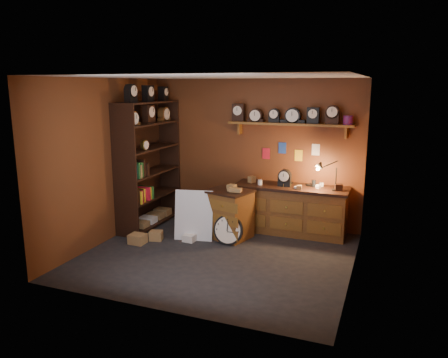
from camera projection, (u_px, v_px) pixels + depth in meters
floor at (217, 255)px, 6.76m from camera, size 4.00×4.00×0.00m
room_shell at (223, 144)px, 6.48m from camera, size 4.02×3.62×2.71m
shelving_unit at (147, 159)px, 8.02m from camera, size 0.47×1.60×2.58m
workbench at (290, 207)px, 7.72m from camera, size 1.99×0.66×1.36m
low_cabinet at (229, 212)px, 7.48m from camera, size 0.87×0.79×0.92m
big_round_clock at (228, 230)px, 7.19m from camera, size 0.50×0.17×0.50m
white_panel at (194, 239)px, 7.48m from camera, size 0.68×0.31×0.86m
mini_fridge at (230, 213)px, 8.08m from camera, size 0.66×0.68×0.53m
floor_box_a at (138, 239)px, 7.25m from camera, size 0.27×0.23×0.16m
floor_box_b at (190, 237)px, 7.39m from camera, size 0.21×0.25×0.12m
floor_box_c at (156, 236)px, 7.41m from camera, size 0.25×0.23×0.16m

